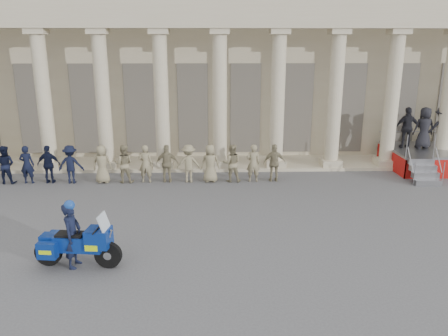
% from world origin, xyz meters
% --- Properties ---
extents(ground, '(90.00, 90.00, 0.00)m').
position_xyz_m(ground, '(0.00, 0.00, 0.00)').
color(ground, '#49494C').
rests_on(ground, ground).
extents(building, '(40.00, 12.50, 9.00)m').
position_xyz_m(building, '(-0.00, 14.74, 4.52)').
color(building, tan).
rests_on(building, ground).
extents(officer_rank, '(19.46, 0.61, 1.61)m').
position_xyz_m(officer_rank, '(-5.94, 6.10, 0.81)').
color(officer_rank, black).
rests_on(officer_rank, ground).
extents(reviewing_stand, '(4.66, 4.37, 2.86)m').
position_xyz_m(reviewing_stand, '(11.49, 7.96, 1.58)').
color(reviewing_stand, gray).
rests_on(reviewing_stand, ground).
extents(motorcycle, '(2.33, 1.00, 1.50)m').
position_xyz_m(motorcycle, '(-2.55, -1.16, 0.65)').
color(motorcycle, black).
rests_on(motorcycle, ground).
extents(rider, '(0.49, 0.68, 1.84)m').
position_xyz_m(rider, '(-2.68, -1.15, 0.91)').
color(rider, black).
rests_on(rider, ground).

